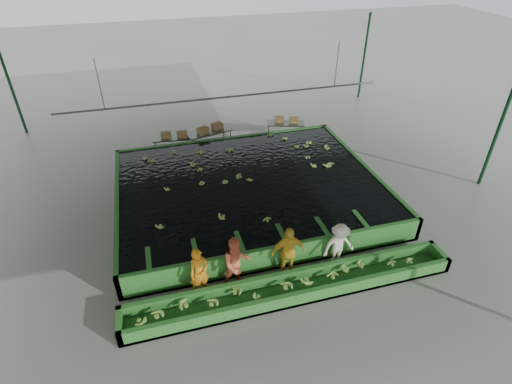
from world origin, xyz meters
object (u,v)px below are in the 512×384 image
object	(u,v)px
flotation_tank	(249,190)
worker_d	(339,245)
packing_table_mid	(209,140)
box_stack_left	(174,137)
packing_table_right	(285,131)
sorting_trough	(294,288)
worker_a	(199,273)
box_stack_mid	(210,131)
worker_c	(288,253)
packing_table_left	(174,145)
worker_b	(237,263)
box_stack_right	(286,122)

from	to	relation	value
flotation_tank	worker_d	xyz separation A→B (m)	(1.75, -4.30, 0.34)
packing_table_mid	box_stack_left	bearing A→B (deg)	-179.33
packing_table_right	box_stack_left	bearing A→B (deg)	-178.13
worker_d	sorting_trough	bearing A→B (deg)	-156.52
worker_a	box_stack_left	bearing A→B (deg)	73.66
box_stack_left	box_stack_mid	distance (m)	1.72
worker_c	packing_table_left	bearing A→B (deg)	106.87
packing_table_mid	box_stack_mid	xyz separation A→B (m)	(0.08, -0.03, 0.49)
flotation_tank	box_stack_left	bearing A→B (deg)	116.88
worker_a	worker_c	bearing A→B (deg)	-14.66
sorting_trough	worker_b	xyz separation A→B (m)	(-1.53, 0.80, 0.65)
packing_table_mid	worker_c	bearing A→B (deg)	-85.03
sorting_trough	box_stack_mid	size ratio (longest dim) A/B	7.67
worker_d	box_stack_right	distance (m)	9.34
worker_b	packing_table_left	xyz separation A→B (m)	(-0.87, 9.02, -0.47)
box_stack_left	flotation_tank	bearing A→B (deg)	-63.12
box_stack_left	box_stack_mid	world-z (taller)	box_stack_mid
flotation_tank	worker_d	size ratio (longest dim) A/B	6.31
worker_a	worker_d	size ratio (longest dim) A/B	1.03
worker_d	box_stack_mid	xyz separation A→B (m)	(-2.40, 8.96, 0.18)
sorting_trough	worker_d	distance (m)	2.00
worker_c	packing_table_right	distance (m)	9.69
worker_a	packing_table_mid	xyz separation A→B (m)	(1.90, 8.99, -0.33)
packing_table_left	box_stack_mid	xyz separation A→B (m)	(1.75, -0.06, 0.54)
flotation_tank	packing_table_mid	bearing A→B (deg)	98.80
worker_b	box_stack_mid	xyz separation A→B (m)	(0.88, 8.96, 0.08)
flotation_tank	box_stack_right	xyz separation A→B (m)	(3.28, 4.92, 0.40)
worker_b	packing_table_right	distance (m)	10.31
sorting_trough	box_stack_left	size ratio (longest dim) A/B	8.32
worker_a	packing_table_left	world-z (taller)	worker_a
sorting_trough	worker_b	size ratio (longest dim) A/B	5.55
packing_table_right	worker_a	bearing A→B (deg)	-122.54
worker_c	packing_table_right	xyz separation A→B (m)	(3.15, 9.15, -0.49)
box_stack_mid	box_stack_right	distance (m)	3.94
box_stack_mid	box_stack_right	world-z (taller)	box_stack_mid
worker_b	box_stack_left	size ratio (longest dim) A/B	1.50
worker_b	worker_c	bearing A→B (deg)	-6.59
worker_a	box_stack_left	world-z (taller)	worker_a
worker_d	packing_table_right	distance (m)	9.27
flotation_tank	worker_b	world-z (taller)	worker_b
worker_b	box_stack_mid	world-z (taller)	worker_b
worker_a	box_stack_mid	distance (m)	9.18
flotation_tank	worker_a	xyz separation A→B (m)	(-2.63, -4.30, 0.37)
worker_a	packing_table_left	bearing A→B (deg)	73.90
worker_b	worker_d	distance (m)	3.28
worker_b	worker_c	xyz separation A→B (m)	(1.58, 0.00, 0.01)
box_stack_mid	worker_a	bearing A→B (deg)	-102.46
box_stack_mid	worker_c	bearing A→B (deg)	-85.50
worker_a	box_stack_right	bearing A→B (deg)	42.67
packing_table_mid	box_stack_right	world-z (taller)	box_stack_right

